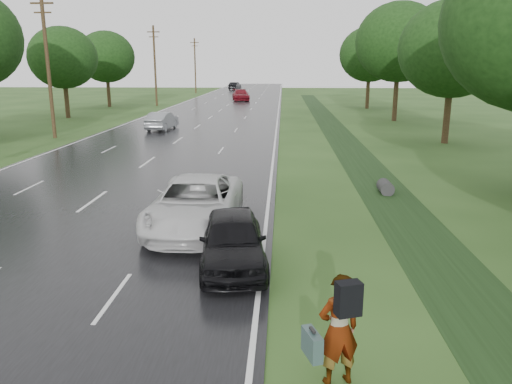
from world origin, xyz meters
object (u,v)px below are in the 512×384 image
object	(u,v)px
pedestrian	(338,329)
dark_sedan	(232,239)
white_pickup	(195,204)
silver_sedan	(162,121)

from	to	relation	value
pedestrian	dark_sedan	size ratio (longest dim) A/B	0.47
pedestrian	dark_sedan	world-z (taller)	pedestrian
white_pickup	silver_sedan	size ratio (longest dim) A/B	1.33
pedestrian	white_pickup	size ratio (longest dim) A/B	0.34
dark_sedan	silver_sedan	world-z (taller)	silver_sedan
silver_sedan	pedestrian	bearing A→B (deg)	113.21
white_pickup	silver_sedan	xyz separation A→B (m)	(-7.02, 24.90, -0.09)
white_pickup	dark_sedan	size ratio (longest dim) A/B	1.39
pedestrian	dark_sedan	distance (m)	5.30
white_pickup	dark_sedan	distance (m)	3.35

